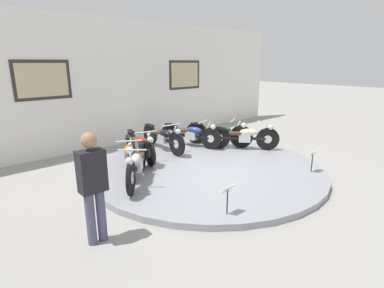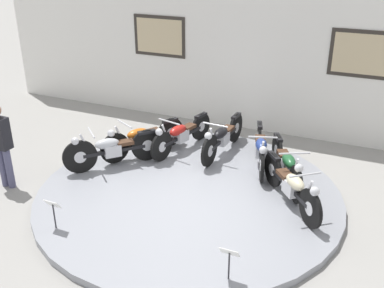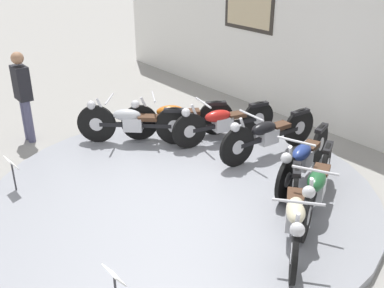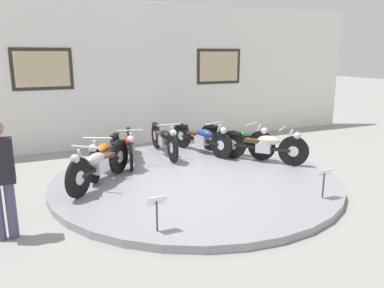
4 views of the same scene
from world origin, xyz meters
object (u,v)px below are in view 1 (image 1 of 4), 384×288
Objects in this scene: motorcycle_green at (220,133)px; info_placard_front_centre at (313,156)px; motorcycle_black at (163,137)px; motorcycle_cream at (245,136)px; motorcycle_silver at (137,163)px; motorcycle_orange at (129,154)px; motorcycle_red at (141,144)px; info_placard_front_left at (228,193)px; visitor_standing at (93,183)px; motorcycle_blue at (191,134)px.

motorcycle_green is 3.52× the size of info_placard_front_centre.
motorcycle_black is 1.28× the size of motorcycle_cream.
motorcycle_black is at bearing 111.78° from info_placard_front_centre.
motorcycle_black is (1.76, 1.44, -0.01)m from motorcycle_silver.
motorcycle_red is (0.65, 0.52, -0.01)m from motorcycle_orange.
info_placard_front_left is at bearing -135.71° from motorcycle_green.
motorcycle_silver is at bearing 179.96° from motorcycle_cream.
motorcycle_orange is at bearing -154.58° from motorcycle_black.
info_placard_front_left is at bearing -25.22° from visitor_standing.
motorcycle_orange is 3.45× the size of info_placard_front_left.
info_placard_front_centre is (2.86, 0.00, 0.00)m from info_placard_front_left.
motorcycle_red is (0.90, 1.24, -0.02)m from motorcycle_silver.
motorcycle_silver is 2.27m from motorcycle_black.
motorcycle_orange is 1.13× the size of motorcycle_cream.
motorcycle_silver is at bearing -109.20° from motorcycle_orange.
motorcycle_black is 3.91× the size of info_placard_front_left.
motorcycle_black is at bearing 39.21° from motorcycle_silver.
motorcycle_green is at bearing 44.29° from info_placard_front_left.
motorcycle_cream is (1.77, -1.44, -0.01)m from motorcycle_black.
motorcycle_silver is 0.76m from motorcycle_orange.
motorcycle_silver reaches higher than motorcycle_green.
motorcycle_orange is 0.92× the size of motorcycle_red.
motorcycle_silver is 0.79× the size of motorcycle_red.
info_placard_front_left is at bearing -81.21° from motorcycle_silver.
motorcycle_red is 1.74m from motorcycle_blue.
motorcycle_blue is at bearing 99.34° from info_placard_front_centre.
visitor_standing reaches higher than info_placard_front_centre.
motorcycle_green is 3.52× the size of info_placard_front_left.
motorcycle_silver reaches higher than motorcycle_red.
motorcycle_orange is 2.87m from info_placard_front_left.
info_placard_front_centre is at bearing -10.40° from visitor_standing.
visitor_standing reaches higher than motorcycle_cream.
motorcycle_orange is 3.45× the size of info_placard_front_centre.
motorcycle_silver is at bearing 146.04° from info_placard_front_centre.
motorcycle_blue is (2.39, 0.53, -0.01)m from motorcycle_orange.
motorcycle_silver is at bearing -154.74° from motorcycle_blue.
motorcycle_orange is 2.44m from motorcycle_blue.
motorcycle_silver is 3.85m from info_placard_front_centre.
visitor_standing is at bearing 169.60° from info_placard_front_centre.
motorcycle_red is at bearing 80.60° from info_placard_front_left.
motorcycle_cream is at bearing -12.42° from motorcycle_orange.
info_placard_front_left is 2.86m from info_placard_front_centre.
motorcycle_silver is at bearing 40.83° from visitor_standing.
motorcycle_green is at bearing 22.86° from visitor_standing.
motorcycle_orange is 3.36m from motorcycle_cream.
motorcycle_blue is at bearing -12.45° from motorcycle_black.
motorcycle_green is 5.20m from visitor_standing.
motorcycle_cream is at bearing 14.39° from visitor_standing.
motorcycle_green is (2.38, -0.52, 0.02)m from motorcycle_red.
motorcycle_red is 3.44m from info_placard_front_left.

